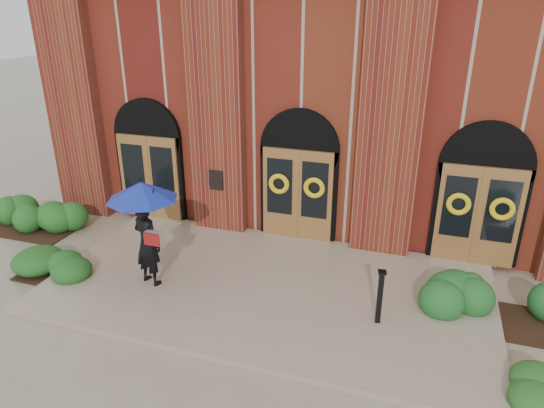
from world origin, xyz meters
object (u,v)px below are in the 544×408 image
at_px(hedge_wall_left, 19,216).
at_px(hedge_wall_right, 513,307).
at_px(metal_post, 380,296).
at_px(man_with_umbrella, 144,214).

xyz_separation_m(hedge_wall_left, hedge_wall_right, (13.13, -0.51, 0.01)).
bearing_deg(hedge_wall_right, hedge_wall_left, 177.75).
bearing_deg(hedge_wall_right, metal_post, -158.50).
relative_size(man_with_umbrella, hedge_wall_left, 0.82).
distance_m(metal_post, hedge_wall_left, 10.64).
bearing_deg(metal_post, man_with_umbrella, -179.07).
bearing_deg(metal_post, hedge_wall_right, 21.50).
bearing_deg(metal_post, hedge_wall_left, 171.66).
xyz_separation_m(man_with_umbrella, hedge_wall_left, (-5.35, 1.63, -1.49)).
height_order(hedge_wall_left, hedge_wall_right, hedge_wall_right).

